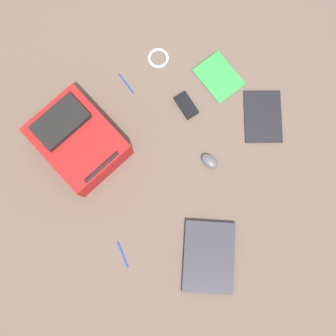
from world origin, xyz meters
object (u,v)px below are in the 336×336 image
at_px(backpack, 78,141).
at_px(pen_black, 126,83).
at_px(cable_coil, 158,58).
at_px(power_brick, 186,106).
at_px(pen_blue, 123,255).
at_px(book_comic, 219,77).
at_px(laptop, 209,257).
at_px(computer_mouse, 209,161).
at_px(book_manual, 263,117).

relative_size(backpack, pen_black, 3.63).
xyz_separation_m(cable_coil, power_brick, (0.01, 0.30, 0.01)).
height_order(pen_black, pen_blue, pen_blue).
xyz_separation_m(book_comic, pen_black, (0.43, -0.22, -0.00)).
xyz_separation_m(cable_coil, pen_blue, (0.67, 0.78, -0.00)).
relative_size(backpack, laptop, 1.13).
distance_m(backpack, book_comic, 0.79).
distance_m(backpack, laptop, 0.85).
xyz_separation_m(backpack, book_comic, (-0.79, 0.06, -0.08)).
xyz_separation_m(computer_mouse, pen_black, (0.15, -0.57, -0.01)).
distance_m(computer_mouse, power_brick, 0.31).
xyz_separation_m(power_brick, pen_black, (0.20, -0.27, -0.01)).
relative_size(laptop, book_manual, 1.26).
height_order(laptop, pen_blue, laptop).
distance_m(book_manual, pen_black, 0.73).
bearing_deg(book_manual, cable_coil, -61.90).
xyz_separation_m(book_comic, power_brick, (0.23, 0.04, 0.01)).
relative_size(book_comic, pen_black, 1.90).
bearing_deg(backpack, book_manual, 157.60).
bearing_deg(cable_coil, power_brick, 87.88).
relative_size(book_manual, pen_black, 2.54).
height_order(power_brick, pen_blue, power_brick).
distance_m(computer_mouse, pen_blue, 0.63).
xyz_separation_m(book_manual, computer_mouse, (0.36, 0.05, 0.01)).
distance_m(laptop, cable_coil, 1.05).
height_order(laptop, cable_coil, laptop).
bearing_deg(cable_coil, backpack, 18.79).
bearing_deg(backpack, cable_coil, -161.21).
relative_size(book_comic, computer_mouse, 2.74).
xyz_separation_m(book_comic, pen_blue, (0.88, 0.52, -0.00)).
bearing_deg(backpack, book_comic, 175.59).
xyz_separation_m(book_comic, computer_mouse, (0.28, 0.35, 0.01)).
height_order(laptop, book_manual, laptop).
height_order(backpack, computer_mouse, backpack).
bearing_deg(cable_coil, book_manual, 118.10).
bearing_deg(book_manual, computer_mouse, 8.49).
bearing_deg(computer_mouse, pen_blue, -1.78).
xyz_separation_m(book_manual, cable_coil, (0.29, -0.55, -0.00)).
relative_size(power_brick, pen_black, 0.99).
bearing_deg(pen_blue, laptop, 147.51).
bearing_deg(cable_coil, laptop, 72.45).
height_order(book_manual, cable_coil, same).
distance_m(book_manual, pen_blue, 0.99).
xyz_separation_m(computer_mouse, power_brick, (-0.05, -0.31, -0.00)).
relative_size(book_manual, computer_mouse, 3.67).
relative_size(laptop, pen_black, 3.20).
bearing_deg(pen_black, power_brick, 127.23).
xyz_separation_m(backpack, computer_mouse, (-0.51, 0.41, -0.07)).
bearing_deg(computer_mouse, power_brick, -117.54).
bearing_deg(pen_blue, cable_coil, -130.68).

